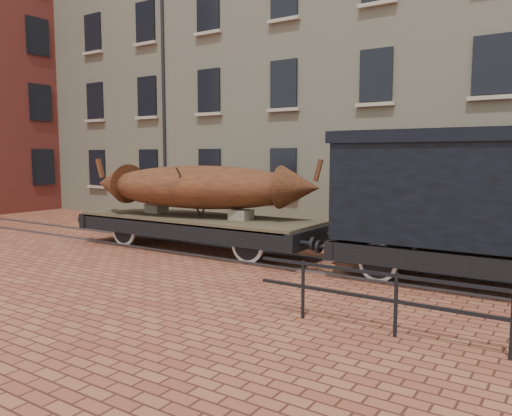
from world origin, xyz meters
The scene contains 6 objects.
ground centered at (0.00, 0.00, 0.00)m, with size 90.00×90.00×0.00m, color brown.
warehouse_cream centered at (3.00, 9.99, 7.00)m, with size 40.00×10.19×14.00m.
rail_track centered at (0.00, 0.00, 0.03)m, with size 30.00×1.52×0.06m.
flatcar_wagon centered at (-2.56, 0.00, 0.80)m, with size 8.51×2.31×1.28m.
iron_boat centered at (-2.38, 0.00, 1.87)m, with size 7.12×3.37×1.69m.
goods_van centered at (4.97, 0.00, 2.08)m, with size 6.43×2.34×3.32m.
Camera 1 is at (6.89, -11.17, 2.77)m, focal length 35.00 mm.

